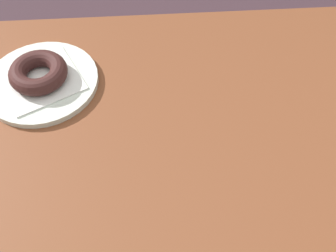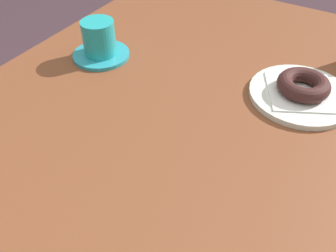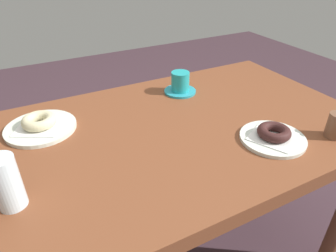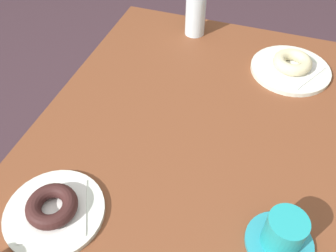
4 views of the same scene
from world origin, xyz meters
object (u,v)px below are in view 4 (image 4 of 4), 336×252
at_px(donut_chocolate_ring, 52,206).
at_px(plate_sugar_ring, 290,70).
at_px(plate_chocolate_ring, 55,212).
at_px(water_glass, 196,14).
at_px(donut_sugar_ring, 292,62).
at_px(coffee_cup, 283,234).

bearing_deg(donut_chocolate_ring, plate_sugar_ring, 147.40).
bearing_deg(plate_chocolate_ring, water_glass, 173.59).
height_order(plate_sugar_ring, plate_chocolate_ring, plate_sugar_ring).
height_order(donut_chocolate_ring, water_glass, water_glass).
distance_m(donut_chocolate_ring, water_glass, 0.75).
height_order(donut_sugar_ring, water_glass, water_glass).
relative_size(plate_chocolate_ring, donut_chocolate_ring, 1.97).
height_order(donut_sugar_ring, plate_chocolate_ring, donut_sugar_ring).
bearing_deg(coffee_cup, donut_sugar_ring, -176.38).
bearing_deg(coffee_cup, donut_chocolate_ring, -79.35).
distance_m(plate_sugar_ring, donut_sugar_ring, 0.03).
height_order(plate_chocolate_ring, donut_chocolate_ring, donut_chocolate_ring).
relative_size(donut_sugar_ring, water_glass, 0.81).
bearing_deg(donut_chocolate_ring, water_glass, 173.59).
relative_size(donut_chocolate_ring, water_glass, 0.76).
relative_size(plate_sugar_ring, coffee_cup, 1.76).
bearing_deg(donut_sugar_ring, coffee_cup, 3.62).
xyz_separation_m(plate_sugar_ring, water_glass, (-0.11, -0.32, 0.06)).
bearing_deg(coffee_cup, plate_sugar_ring, -176.38).
xyz_separation_m(water_glass, coffee_cup, (0.66, 0.36, -0.03)).
distance_m(plate_sugar_ring, coffee_cup, 0.56).
bearing_deg(water_glass, plate_chocolate_ring, -6.41).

